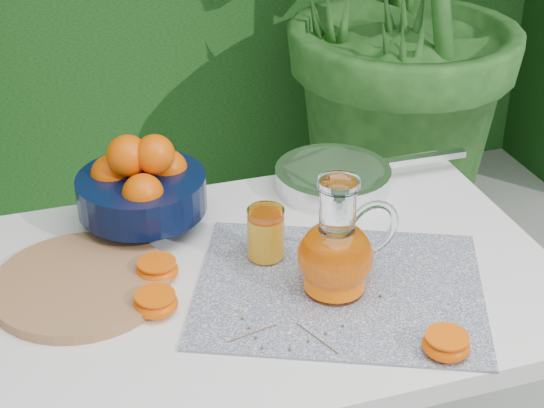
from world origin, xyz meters
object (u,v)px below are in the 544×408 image
object	(u,v)px
juice_pitcher	(337,253)
saute_pan	(335,177)
fruit_bowl	(141,185)
cutting_board	(81,284)
white_table	(275,309)

from	to	relation	value
juice_pitcher	saute_pan	world-z (taller)	juice_pitcher
fruit_bowl	saute_pan	distance (m)	0.41
cutting_board	saute_pan	xyz separation A→B (m)	(0.55, 0.21, 0.01)
cutting_board	fruit_bowl	xyz separation A→B (m)	(0.14, 0.18, 0.08)
white_table	juice_pitcher	distance (m)	0.20
saute_pan	juice_pitcher	bearing A→B (deg)	-110.92
cutting_board	white_table	bearing A→B (deg)	-9.23
white_table	saute_pan	xyz separation A→B (m)	(0.21, 0.26, 0.11)
cutting_board	juice_pitcher	world-z (taller)	juice_pitcher
fruit_bowl	juice_pitcher	world-z (taller)	juice_pitcher
white_table	saute_pan	world-z (taller)	saute_pan
fruit_bowl	saute_pan	size ratio (longest dim) A/B	0.63
white_table	cutting_board	size ratio (longest dim) A/B	3.24
white_table	saute_pan	bearing A→B (deg)	50.63
juice_pitcher	saute_pan	xyz separation A→B (m)	(0.13, 0.34, -0.05)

